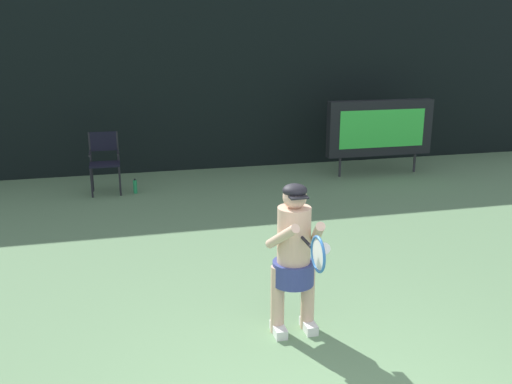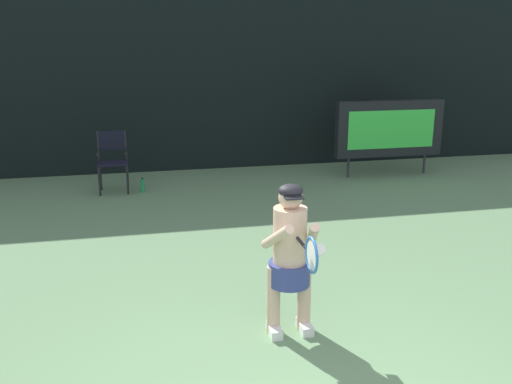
{
  "view_description": "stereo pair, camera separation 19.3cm",
  "coord_description": "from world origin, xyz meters",
  "px_view_note": "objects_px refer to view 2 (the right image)",
  "views": [
    {
      "loc": [
        -1.35,
        -2.88,
        2.73
      ],
      "look_at": [
        0.09,
        2.85,
        1.05
      ],
      "focal_mm": 38.78,
      "sensor_mm": 36.0,
      "label": 1
    },
    {
      "loc": [
        -1.17,
        -2.92,
        2.73
      ],
      "look_at": [
        0.09,
        2.85,
        1.05
      ],
      "focal_mm": 38.78,
      "sensor_mm": 36.0,
      "label": 2
    }
  ],
  "objects_px": {
    "water_bottle": "(143,186)",
    "tennis_racket": "(311,254)",
    "scoreboard": "(389,129)",
    "tennis_player": "(290,254)",
    "umpire_chair": "(113,158)"
  },
  "relations": [
    {
      "from": "umpire_chair",
      "to": "water_bottle",
      "type": "relative_size",
      "value": 4.08
    },
    {
      "from": "umpire_chair",
      "to": "tennis_player",
      "type": "relative_size",
      "value": 0.74
    },
    {
      "from": "scoreboard",
      "to": "umpire_chair",
      "type": "relative_size",
      "value": 2.04
    },
    {
      "from": "water_bottle",
      "to": "tennis_racket",
      "type": "distance_m",
      "value": 5.98
    },
    {
      "from": "scoreboard",
      "to": "tennis_player",
      "type": "bearing_deg",
      "value": -123.05
    },
    {
      "from": "scoreboard",
      "to": "umpire_chair",
      "type": "bearing_deg",
      "value": -179.33
    },
    {
      "from": "water_bottle",
      "to": "tennis_player",
      "type": "bearing_deg",
      "value": -76.36
    },
    {
      "from": "umpire_chair",
      "to": "tennis_racket",
      "type": "distance_m",
      "value": 6.22
    },
    {
      "from": "umpire_chair",
      "to": "tennis_player",
      "type": "xyz_separation_m",
      "value": [
        1.77,
        -5.42,
        0.17
      ]
    },
    {
      "from": "scoreboard",
      "to": "tennis_player",
      "type": "height_order",
      "value": "scoreboard"
    },
    {
      "from": "water_bottle",
      "to": "tennis_racket",
      "type": "xyz_separation_m",
      "value": [
        1.3,
        -5.77,
        0.87
      ]
    },
    {
      "from": "umpire_chair",
      "to": "tennis_racket",
      "type": "bearing_deg",
      "value": -73.17
    },
    {
      "from": "umpire_chair",
      "to": "tennis_player",
      "type": "bearing_deg",
      "value": -71.92
    },
    {
      "from": "scoreboard",
      "to": "umpire_chair",
      "type": "height_order",
      "value": "scoreboard"
    },
    {
      "from": "tennis_player",
      "to": "tennis_racket",
      "type": "distance_m",
      "value": 0.56
    }
  ]
}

